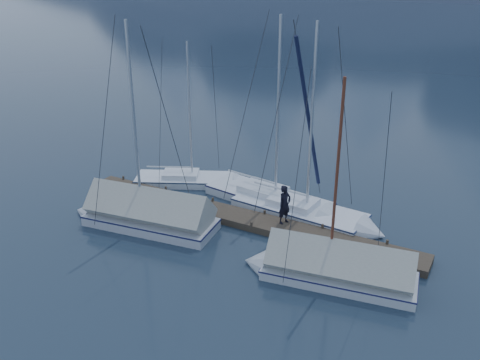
# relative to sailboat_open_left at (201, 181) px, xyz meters

# --- Properties ---
(ground) EXTENTS (1000.00, 1000.00, 0.00)m
(ground) POSITION_rel_sailboat_open_left_xyz_m (4.25, -4.97, -0.15)
(ground) COLOR #152231
(ground) RESTS_ON ground
(dock) EXTENTS (18.00, 1.50, 0.54)m
(dock) POSITION_rel_sailboat_open_left_xyz_m (4.25, -2.97, -0.05)
(dock) COLOR #382D23
(dock) RESTS_ON ground
(mooring_posts) EXTENTS (15.12, 1.52, 0.35)m
(mooring_posts) POSITION_rel_sailboat_open_left_xyz_m (3.75, -2.97, 0.20)
(mooring_posts) COLOR #382D23
(mooring_posts) RESTS_ON ground
(sailboat_open_left) EXTENTS (6.79, 4.59, 8.79)m
(sailboat_open_left) POSITION_rel_sailboat_open_left_xyz_m (0.00, 0.00, 0.00)
(sailboat_open_left) COLOR white
(sailboat_open_left) RESTS_ON ground
(sailboat_open_mid) EXTENTS (8.19, 3.61, 10.52)m
(sailboat_open_mid) POSITION_rel_sailboat_open_left_xyz_m (5.51, -0.51, 0.03)
(sailboat_open_mid) COLOR silver
(sailboat_open_mid) RESTS_ON ground
(sailboat_open_right) EXTENTS (7.99, 3.36, 10.37)m
(sailboat_open_right) POSITION_rel_sailboat_open_left_xyz_m (7.49, -1.04, 0.03)
(sailboat_open_right) COLOR white
(sailboat_open_right) RESTS_ON ground
(sailboat_covered_near) EXTENTS (7.20, 3.29, 9.04)m
(sailboat_covered_near) POSITION_rel_sailboat_open_left_xyz_m (9.63, -5.63, 0.30)
(sailboat_covered_near) COLOR silver
(sailboat_covered_near) RESTS_ON ground
(sailboat_covered_far) EXTENTS (7.73, 3.42, 10.52)m
(sailboat_covered_far) POSITION_rel_sailboat_open_left_xyz_m (0.19, -5.64, 0.36)
(sailboat_covered_far) COLOR #B8BBC5
(sailboat_covered_far) RESTS_ON ground
(person) EXTENTS (0.68, 0.81, 1.89)m
(person) POSITION_rel_sailboat_open_left_xyz_m (6.46, -2.65, 1.13)
(person) COLOR black
(person) RESTS_ON dock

